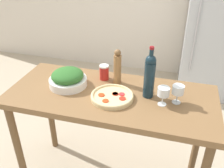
{
  "coord_description": "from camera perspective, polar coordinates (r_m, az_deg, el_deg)",
  "views": [
    {
      "loc": [
        0.4,
        -1.41,
        1.83
      ],
      "look_at": [
        0.0,
        0.03,
        0.96
      ],
      "focal_mm": 40.0,
      "sensor_mm": 36.0,
      "label": 1
    }
  ],
  "objects": [
    {
      "name": "wine_glass_far",
      "position": [
        1.65,
        14.86,
        -1.39
      ],
      "size": [
        0.08,
        0.08,
        0.13
      ],
      "color": "silver",
      "rests_on": "prep_counter"
    },
    {
      "name": "prep_counter",
      "position": [
        1.8,
        -0.27,
        -5.31
      ],
      "size": [
        1.45,
        0.63,
        0.9
      ],
      "color": "brown",
      "rests_on": "ground_plane"
    },
    {
      "name": "salt_canister",
      "position": [
        1.89,
        -1.8,
        2.71
      ],
      "size": [
        0.07,
        0.07,
        0.12
      ],
      "color": "#B2231E",
      "rests_on": "prep_counter"
    },
    {
      "name": "salad_bowl",
      "position": [
        1.84,
        -10.06,
        1.27
      ],
      "size": [
        0.28,
        0.28,
        0.13
      ],
      "color": "white",
      "rests_on": "prep_counter"
    },
    {
      "name": "wine_bottle",
      "position": [
        1.65,
        8.58,
        2.03
      ],
      "size": [
        0.07,
        0.07,
        0.36
      ],
      "color": "#142833",
      "rests_on": "prep_counter"
    },
    {
      "name": "refrigerator",
      "position": [
        3.41,
        23.02,
        12.77
      ],
      "size": [
        0.74,
        0.72,
        1.88
      ],
      "color": "#B7BCC1",
      "rests_on": "ground_plane"
    },
    {
      "name": "homemade_pizza",
      "position": [
        1.68,
        0.04,
        -2.8
      ],
      "size": [
        0.29,
        0.29,
        0.03
      ],
      "color": "#DBC189",
      "rests_on": "prep_counter"
    },
    {
      "name": "wine_glass_near",
      "position": [
        1.61,
        11.67,
        -1.89
      ],
      "size": [
        0.08,
        0.08,
        0.13
      ],
      "color": "silver",
      "rests_on": "prep_counter"
    },
    {
      "name": "pepper_mill",
      "position": [
        1.81,
        1.24,
        3.81
      ],
      "size": [
        0.06,
        0.06,
        0.27
      ],
      "color": "olive",
      "rests_on": "prep_counter"
    }
  ]
}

